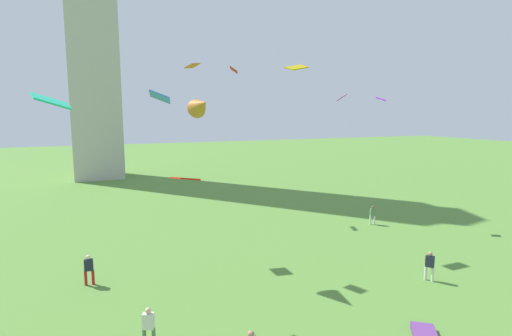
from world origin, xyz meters
name	(u,v)px	position (x,y,z in m)	size (l,w,h in m)	color
person_0	(149,325)	(-7.77, 11.04, 0.95)	(0.50, 0.40, 1.68)	#51754C
person_1	(89,268)	(-9.95, 18.18, 0.95)	(0.52, 0.30, 1.69)	red
person_3	(373,214)	(11.89, 21.51, 0.89)	(0.47, 0.35, 1.57)	silver
person_4	(430,264)	(7.45, 11.38, 0.94)	(0.43, 0.50, 1.67)	silver
kite_flying_0	(296,67)	(3.92, 20.54, 12.40)	(1.56, 1.14, 0.58)	#B79F07
kite_flying_1	(51,101)	(-11.03, 16.21, 9.79)	(1.71, 1.51, 0.83)	#21C196
kite_flying_2	(160,97)	(-5.14, 22.58, 10.31)	(1.44, 1.38, 0.94)	blue
kite_flying_3	(185,179)	(-5.73, 13.02, 6.38)	(1.13, 1.45, 0.37)	red
kite_flying_4	(234,70)	(2.67, 29.87, 13.10)	(1.05, 1.33, 0.60)	red
kite_flying_5	(201,105)	(-3.62, 17.95, 9.68)	(1.27, 1.87, 1.44)	#BB6E23
kite_flying_6	(342,98)	(14.93, 30.66, 10.88)	(1.22, 1.22, 0.75)	#B40D63
kite_flying_7	(192,66)	(-3.53, 20.18, 12.12)	(0.89, 1.08, 0.30)	orange
kite_flying_8	(381,99)	(12.92, 22.31, 10.43)	(1.04, 0.99, 0.39)	#9A19F1
kite_bundle_0	(425,335)	(2.86, 7.29, 0.13)	(1.49, 0.94, 0.27)	#65367C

